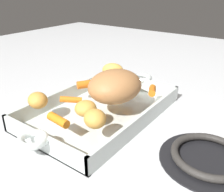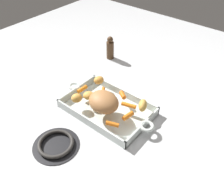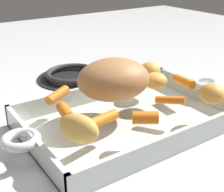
# 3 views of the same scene
# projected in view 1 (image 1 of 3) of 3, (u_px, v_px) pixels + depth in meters

# --- Properties ---
(ground_plane) EXTENTS (2.23, 2.23, 0.00)m
(ground_plane) POSITION_uv_depth(u_px,v_px,m) (101.00, 114.00, 0.63)
(ground_plane) COLOR silver
(roasting_dish) EXTENTS (0.47, 0.25, 0.04)m
(roasting_dish) POSITION_uv_depth(u_px,v_px,m) (101.00, 109.00, 0.62)
(roasting_dish) COLOR silver
(roasting_dish) RESTS_ON ground_plane
(pork_roast) EXTENTS (0.15, 0.14, 0.08)m
(pork_roast) POSITION_uv_depth(u_px,v_px,m) (115.00, 86.00, 0.58)
(pork_roast) COLOR #AA7141
(pork_roast) RESTS_ON roasting_dish
(baby_carrot_long) EXTENTS (0.02, 0.05, 0.02)m
(baby_carrot_long) POSITION_uv_depth(u_px,v_px,m) (58.00, 120.00, 0.50)
(baby_carrot_long) COLOR orange
(baby_carrot_long) RESTS_ON roasting_dish
(baby_carrot_northwest) EXTENTS (0.06, 0.04, 0.02)m
(baby_carrot_northwest) POSITION_uv_depth(u_px,v_px,m) (152.00, 90.00, 0.63)
(baby_carrot_northwest) COLOR orange
(baby_carrot_northwest) RESTS_ON roasting_dish
(baby_carrot_southeast) EXTENTS (0.04, 0.05, 0.02)m
(baby_carrot_southeast) POSITION_uv_depth(u_px,v_px,m) (71.00, 100.00, 0.59)
(baby_carrot_southeast) COLOR orange
(baby_carrot_southeast) RESTS_ON roasting_dish
(baby_carrot_short) EXTENTS (0.03, 0.05, 0.02)m
(baby_carrot_short) POSITION_uv_depth(u_px,v_px,m) (132.00, 81.00, 0.69)
(baby_carrot_short) COLOR orange
(baby_carrot_short) RESTS_ON roasting_dish
(baby_carrot_center_right) EXTENTS (0.05, 0.04, 0.02)m
(baby_carrot_center_right) POSITION_uv_depth(u_px,v_px,m) (85.00, 84.00, 0.66)
(baby_carrot_center_right) COLOR orange
(baby_carrot_center_right) RESTS_ON roasting_dish
(baby_carrot_northeast) EXTENTS (0.07, 0.03, 0.02)m
(baby_carrot_northeast) POSITION_uv_depth(u_px,v_px,m) (109.00, 81.00, 0.69)
(baby_carrot_northeast) COLOR orange
(baby_carrot_northeast) RESTS_ON roasting_dish
(potato_golden_small) EXTENTS (0.06, 0.06, 0.04)m
(potato_golden_small) POSITION_uv_depth(u_px,v_px,m) (95.00, 119.00, 0.48)
(potato_golden_small) COLOR gold
(potato_golden_small) RESTS_ON roasting_dish
(potato_halved) EXTENTS (0.07, 0.07, 0.03)m
(potato_halved) POSITION_uv_depth(u_px,v_px,m) (86.00, 108.00, 0.53)
(potato_halved) COLOR gold
(potato_halved) RESTS_ON roasting_dish
(potato_corner) EXTENTS (0.06, 0.07, 0.04)m
(potato_corner) POSITION_uv_depth(u_px,v_px,m) (113.00, 70.00, 0.74)
(potato_corner) COLOR gold
(potato_corner) RESTS_ON roasting_dish
(potato_whole) EXTENTS (0.05, 0.06, 0.04)m
(potato_whole) POSITION_uv_depth(u_px,v_px,m) (38.00, 100.00, 0.56)
(potato_whole) COLOR gold
(potato_whole) RESTS_ON roasting_dish
(stove_burner_rear) EXTENTS (0.18, 0.18, 0.02)m
(stove_burner_rear) POSITION_uv_depth(u_px,v_px,m) (208.00, 157.00, 0.46)
(stove_burner_rear) COLOR black
(stove_burner_rear) RESTS_ON ground_plane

